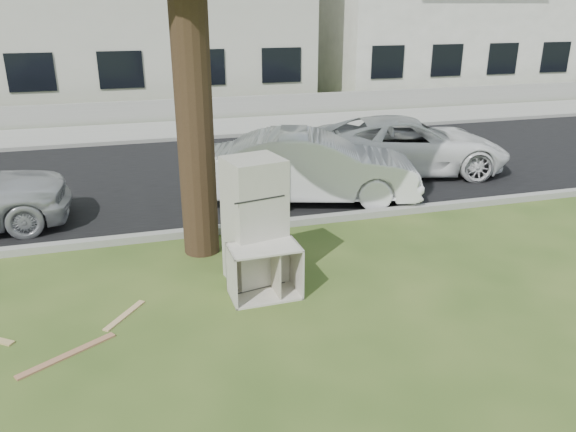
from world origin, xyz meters
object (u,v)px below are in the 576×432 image
object	(u,v)px
fridge	(255,221)
cabinet	(265,271)
car_right	(407,145)
car_center	(312,167)

from	to	relation	value
fridge	cabinet	bearing A→B (deg)	-101.48
cabinet	car_right	size ratio (longest dim) A/B	0.20
fridge	car_center	world-z (taller)	fridge
car_right	cabinet	bearing A→B (deg)	149.24
car_center	car_right	world-z (taller)	car_center
fridge	car_center	xyz separation A→B (m)	(1.82, 3.03, -0.20)
car_center	car_right	xyz separation A→B (m)	(2.71, 1.30, -0.05)
cabinet	car_center	xyz separation A→B (m)	(1.81, 3.53, 0.32)
car_center	car_right	bearing A→B (deg)	-47.58
cabinet	car_right	world-z (taller)	car_right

